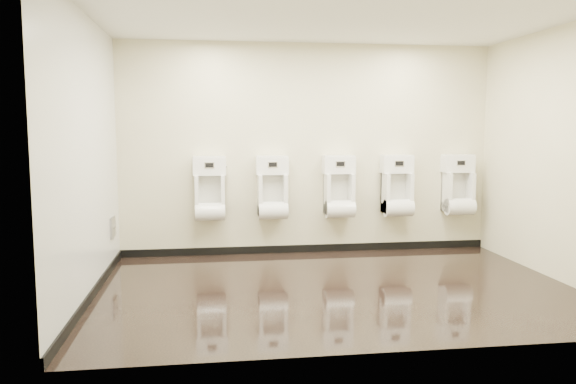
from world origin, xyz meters
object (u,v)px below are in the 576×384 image
access_panel (113,227)px  urinal_0 (210,193)px  urinal_3 (397,190)px  urinal_2 (339,191)px  urinal_4 (458,189)px  urinal_1 (272,192)px

access_panel → urinal_0: size_ratio=0.31×
access_panel → urinal_3: size_ratio=0.31×
urinal_0 → urinal_2: (1.71, 0.00, 0.00)m
urinal_2 → urinal_4: (1.68, 0.00, 0.00)m
urinal_0 → urinal_3: same height
urinal_2 → access_panel: bearing=-172.0°
urinal_1 → urinal_3: (1.71, 0.00, 0.00)m
urinal_0 → urinal_3: size_ratio=1.00×
urinal_4 → urinal_0: bearing=180.0°
access_panel → urinal_1: urinal_1 is taller
urinal_3 → urinal_4: 0.87m
urinal_0 → urinal_2: 1.71m
urinal_3 → urinal_4: same height
urinal_3 → urinal_2: bearing=180.0°
access_panel → urinal_2: bearing=8.0°
urinal_0 → urinal_1: (0.81, 0.00, 0.00)m
urinal_4 → access_panel: bearing=-174.9°
urinal_1 → urinal_2: bearing=0.0°
urinal_2 → urinal_3: (0.81, 0.00, 0.00)m
urinal_2 → urinal_3: same height
urinal_1 → urinal_2: size_ratio=1.00×
urinal_1 → access_panel: bearing=-168.4°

